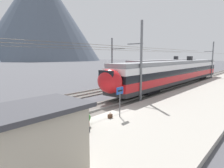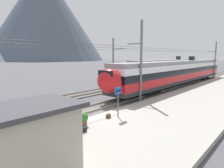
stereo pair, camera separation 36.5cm
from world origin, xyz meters
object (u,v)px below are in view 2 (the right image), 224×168
Objects in this scene: catenary_mast_east at (215,60)px; platform_sign at (118,95)px; handbag_beside_passenger at (84,129)px; train_near_platform at (179,72)px; potted_plant_platform_edge at (84,118)px; train_far_track at (169,68)px; catenary_mast_far_side at (114,61)px; handbag_near_sign at (108,116)px; passenger_walking at (75,117)px; catenary_mast_mid at (140,61)px; platform_shelter at (24,144)px.

platform_sign is at bearing -176.40° from catenary_mast_east.
train_near_platform is at bearing 9.68° from handbag_beside_passenger.
catenary_mast_east is 55.13× the size of potted_plant_platform_edge.
catenary_mast_far_side is at bearing 172.03° from train_far_track.
train_near_platform reaches higher than handbag_near_sign.
handbag_near_sign is (3.20, 0.51, -0.80)m from passenger_walking.
potted_plant_platform_edge is (-29.96, -8.68, -1.45)m from train_far_track.
train_far_track is 14.97m from catenary_mast_far_side.
platform_sign is at bearing -169.48° from train_near_platform.
passenger_walking is at bearing -177.56° from platform_sign.
train_far_track is at bearing 17.52° from handbag_near_sign.
catenary_mast_mid is 11.91× the size of platform_shelter.
catenary_mast_mid reaches higher than catenary_mast_far_side.
platform_sign is at bearing 16.05° from platform_shelter.
passenger_walking is at bearing -145.13° from catenary_mast_far_side.
passenger_walking is (-31.05, -9.30, -0.97)m from train_far_track.
catenary_mast_far_side reaches higher than handbag_beside_passenger.
catenary_mast_far_side is 20.97× the size of platform_sign.
passenger_walking is 0.45× the size of platform_shelter.
train_far_track is 7.43× the size of platform_shelter.
catenary_mast_mid is (-12.66, -1.38, 1.88)m from train_near_platform.
catenary_mast_east is 111.90× the size of handbag_beside_passenger.
catenary_mast_mid is at bearing -161.69° from train_far_track.
train_near_platform is 14.38m from catenary_mast_east.
passenger_walking is 4.23× the size of handbag_near_sign.
catenary_mast_east reaches higher than platform_shelter.
catenary_mast_mid is 1.00× the size of catenary_mast_east.
platform_sign is at bearing -28.16° from handbag_near_sign.
catenary_mast_east reaches higher than train_near_platform.
platform_sign is (-12.46, -11.20, -1.98)m from catenary_mast_far_side.
handbag_near_sign is at bearing -3.01° from potted_plant_platform_edge.
platform_shelter is at bearing -146.24° from catenary_mast_far_side.
catenary_mast_far_side is at bearing 34.87° from passenger_walking.
train_near_platform is at bearing 7.98° from potted_plant_platform_edge.
potted_plant_platform_edge is at bearing -163.84° from train_far_track.
catenary_mast_mid is 111.90× the size of handbag_beside_passenger.
catenary_mast_mid is 11.33m from catenary_mast_far_side.
train_far_track is at bearing 16.16° from potted_plant_platform_edge.
platform_sign is at bearing 2.44° from passenger_walking.
catenary_mast_mid is at bearing 10.57° from potted_plant_platform_edge.
handbag_near_sign is at bearing 151.84° from platform_sign.
catenary_mast_mid is at bearing 14.35° from handbag_beside_passenger.
passenger_walking is 4.24× the size of handbag_beside_passenger.
catenary_mast_far_side is 11.91× the size of platform_shelter.
handbag_beside_passenger is at bearing -162.86° from train_far_track.
passenger_walking is (-3.84, -0.16, -0.62)m from platform_sign.
catenary_mast_mid reaches higher than handbag_near_sign.
platform_sign is (-32.67, -2.06, -1.99)m from catenary_mast_east.
catenary_mast_east is 36.30m from handbag_beside_passenger.
catenary_mast_far_side is 20.04m from passenger_walking.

